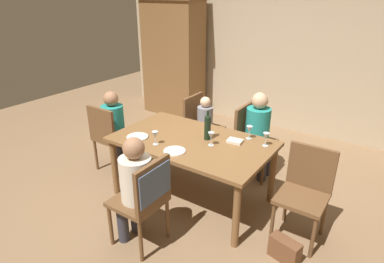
# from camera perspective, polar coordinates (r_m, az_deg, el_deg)

# --- Properties ---
(ground_plane) EXTENTS (10.00, 10.00, 0.00)m
(ground_plane) POSITION_cam_1_polar(r_m,az_deg,el_deg) (3.95, 0.00, -11.26)
(ground_plane) COLOR #846647
(rear_room_partition) EXTENTS (6.40, 0.12, 2.70)m
(rear_room_partition) POSITION_cam_1_polar(r_m,az_deg,el_deg) (5.78, 15.76, 13.60)
(rear_room_partition) COLOR tan
(rear_room_partition) RESTS_ON ground_plane
(armoire_cabinet) EXTENTS (1.18, 0.62, 2.18)m
(armoire_cabinet) POSITION_cam_1_polar(r_m,az_deg,el_deg) (6.34, -3.27, 12.90)
(armoire_cabinet) COLOR brown
(armoire_cabinet) RESTS_ON ground_plane
(dining_table) EXTENTS (1.73, 1.03, 0.74)m
(dining_table) POSITION_cam_1_polar(r_m,az_deg,el_deg) (3.62, 0.00, -2.62)
(dining_table) COLOR brown
(dining_table) RESTS_ON ground_plane
(chair_left_end) EXTENTS (0.44, 0.44, 0.92)m
(chair_left_end) POSITION_cam_1_polar(r_m,az_deg,el_deg) (4.38, -14.26, -0.44)
(chair_left_end) COLOR brown
(chair_left_end) RESTS_ON ground_plane
(chair_near) EXTENTS (0.46, 0.44, 0.92)m
(chair_near) POSITION_cam_1_polar(r_m,az_deg,el_deg) (2.98, -7.85, -10.58)
(chair_near) COLOR brown
(chair_near) RESTS_ON ground_plane
(chair_far_right) EXTENTS (0.44, 0.44, 0.92)m
(chair_far_right) POSITION_cam_1_polar(r_m,az_deg,el_deg) (4.26, 10.17, -0.75)
(chair_far_right) COLOR brown
(chair_far_right) RESTS_ON ground_plane
(chair_far_left) EXTENTS (0.44, 0.44, 0.92)m
(chair_far_left) POSITION_cam_1_polar(r_m,az_deg,el_deg) (4.59, 1.35, 1.47)
(chair_far_left) COLOR brown
(chair_far_left) RESTS_ON ground_plane
(chair_right_end) EXTENTS (0.44, 0.44, 0.92)m
(chair_right_end) POSITION_cam_1_polar(r_m,az_deg,el_deg) (3.32, 19.23, -9.20)
(chair_right_end) COLOR brown
(chair_right_end) RESTS_ON ground_plane
(person_woman_host) EXTENTS (0.28, 0.33, 1.09)m
(person_woman_host) POSITION_cam_1_polar(r_m,az_deg,el_deg) (4.41, -13.32, 1.24)
(person_woman_host) COLOR #33333D
(person_woman_host) RESTS_ON ground_plane
(person_man_bearded) EXTENTS (0.33, 0.29, 1.10)m
(person_man_bearded) POSITION_cam_1_polar(r_m,az_deg,el_deg) (3.04, -10.04, -8.94)
(person_man_bearded) COLOR #33333D
(person_man_bearded) RESTS_ON ground_plane
(person_man_guest) EXTENTS (0.35, 0.30, 1.12)m
(person_man_guest) POSITION_cam_1_polar(r_m,az_deg,el_deg) (4.17, 11.69, 0.37)
(person_man_guest) COLOR #33333D
(person_man_guest) RESTS_ON ground_plane
(person_child_small) EXTENTS (0.25, 0.22, 0.94)m
(person_child_small) POSITION_cam_1_polar(r_m,az_deg,el_deg) (4.53, 2.54, 1.49)
(person_child_small) COLOR #33333D
(person_child_small) RESTS_ON ground_plane
(wine_bottle_tall_green) EXTENTS (0.07, 0.07, 0.33)m
(wine_bottle_tall_green) POSITION_cam_1_polar(r_m,az_deg,el_deg) (3.55, 2.74, 0.89)
(wine_bottle_tall_green) COLOR black
(wine_bottle_tall_green) RESTS_ON dining_table
(wine_glass_near_left) EXTENTS (0.07, 0.07, 0.15)m
(wine_glass_near_left) POSITION_cam_1_polar(r_m,az_deg,el_deg) (3.46, -6.46, -0.65)
(wine_glass_near_left) COLOR silver
(wine_glass_near_left) RESTS_ON dining_table
(wine_glass_centre) EXTENTS (0.07, 0.07, 0.15)m
(wine_glass_centre) POSITION_cam_1_polar(r_m,az_deg,el_deg) (3.49, 12.81, -0.88)
(wine_glass_centre) COLOR silver
(wine_glass_centre) RESTS_ON dining_table
(wine_glass_near_right) EXTENTS (0.07, 0.07, 0.15)m
(wine_glass_near_right) POSITION_cam_1_polar(r_m,az_deg,el_deg) (3.63, 9.99, 0.30)
(wine_glass_near_right) COLOR silver
(wine_glass_near_right) RESTS_ON dining_table
(wine_glass_far) EXTENTS (0.07, 0.07, 0.15)m
(wine_glass_far) POSITION_cam_1_polar(r_m,az_deg,el_deg) (3.43, 3.40, -0.78)
(wine_glass_far) COLOR silver
(wine_glass_far) RESTS_ON dining_table
(dinner_plate_host) EXTENTS (0.23, 0.23, 0.01)m
(dinner_plate_host) POSITION_cam_1_polar(r_m,az_deg,el_deg) (3.33, -3.07, -3.42)
(dinner_plate_host) COLOR white
(dinner_plate_host) RESTS_ON dining_table
(dinner_plate_guest_left) EXTENTS (0.24, 0.24, 0.01)m
(dinner_plate_guest_left) POSITION_cam_1_polar(r_m,az_deg,el_deg) (3.69, -9.53, -0.94)
(dinner_plate_guest_left) COLOR silver
(dinner_plate_guest_left) RESTS_ON dining_table
(folded_napkin) EXTENTS (0.17, 0.14, 0.03)m
(folded_napkin) POSITION_cam_1_polar(r_m,az_deg,el_deg) (3.55, 7.51, -1.68)
(folded_napkin) COLOR beige
(folded_napkin) RESTS_ON dining_table
(handbag) EXTENTS (0.30, 0.18, 0.22)m
(handbag) POSITION_cam_1_polar(r_m,az_deg,el_deg) (3.22, 15.88, -19.26)
(handbag) COLOR brown
(handbag) RESTS_ON ground_plane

